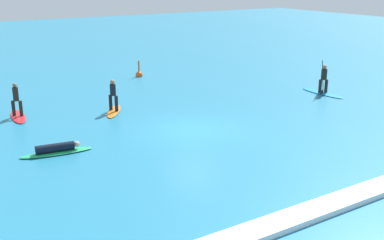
% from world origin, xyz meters
% --- Properties ---
extents(ground_plane, '(120.00, 120.00, 0.00)m').
position_xyz_m(ground_plane, '(0.00, 0.00, 0.00)').
color(ground_plane, teal).
rests_on(ground_plane, ground).
extents(surfer_on_orange_board, '(1.85, 2.43, 1.75)m').
position_xyz_m(surfer_on_orange_board, '(-1.86, 4.84, 0.51)').
color(surfer_on_orange_board, orange).
rests_on(surfer_on_orange_board, ground_plane).
extents(surfer_on_blue_board, '(0.87, 3.21, 2.15)m').
position_xyz_m(surfer_on_blue_board, '(10.55, 1.70, 0.47)').
color(surfer_on_blue_board, '#1E8CD1').
rests_on(surfer_on_blue_board, ground_plane).
extents(surfer_on_green_board, '(2.96, 1.04, 0.45)m').
position_xyz_m(surfer_on_green_board, '(-6.30, 0.39, 0.17)').
color(surfer_on_green_board, '#23B266').
rests_on(surfer_on_green_board, ground_plane).
extents(surfer_on_red_board, '(0.96, 2.77, 1.78)m').
position_xyz_m(surfer_on_red_board, '(-6.41, 6.55, 0.43)').
color(surfer_on_red_board, red).
rests_on(surfer_on_red_board, ground_plane).
extents(marker_buoy, '(0.50, 0.50, 1.27)m').
position_xyz_m(marker_buoy, '(3.30, 12.27, 0.17)').
color(marker_buoy, '#E55119').
rests_on(marker_buoy, ground_plane).
extents(wave_crest, '(17.10, 0.90, 0.18)m').
position_xyz_m(wave_crest, '(0.00, -8.84, 0.09)').
color(wave_crest, white).
rests_on(wave_crest, ground_plane).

